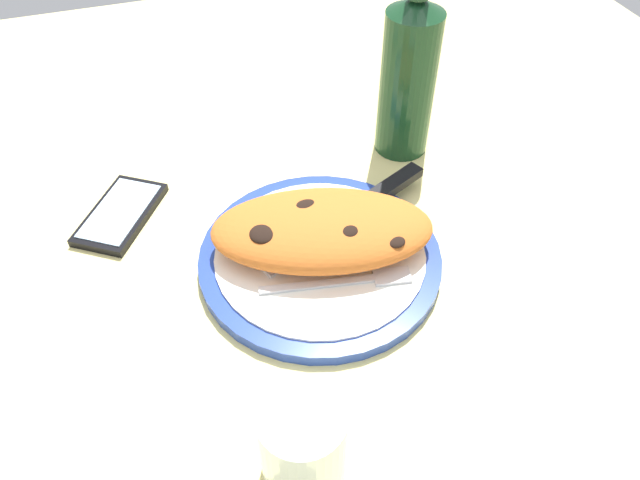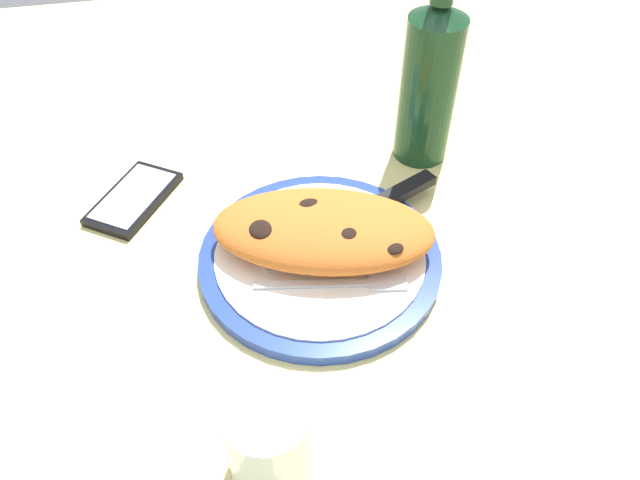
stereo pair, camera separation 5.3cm
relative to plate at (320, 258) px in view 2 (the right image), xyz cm
name	(u,v)px [view 2 (the right image)]	position (x,y,z in cm)	size (l,w,h in cm)	color
ground_plane	(320,271)	(0.00, 0.00, -2.34)	(150.00, 150.00, 3.00)	#E5D684
plate	(320,258)	(0.00, 0.00, 0.00)	(27.35, 27.35, 1.75)	#233D99
calzone	(323,230)	(0.55, 1.02, 3.40)	(27.15, 18.93, 4.97)	#C16023
fork	(345,283)	(1.72, -5.12, 1.11)	(16.39, 4.32, 0.40)	silver
knife	(379,205)	(8.35, 5.72, 1.40)	(23.38, 12.35, 1.20)	silver
smartphone	(134,198)	(-20.87, 14.76, -0.28)	(12.54, 14.10, 1.16)	black
water_glass	(269,443)	(-8.74, -22.22, 3.28)	(7.13, 7.13, 9.33)	silver
wine_bottle	(430,80)	(17.42, 17.28, 10.43)	(7.17, 7.17, 28.94)	#14381E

